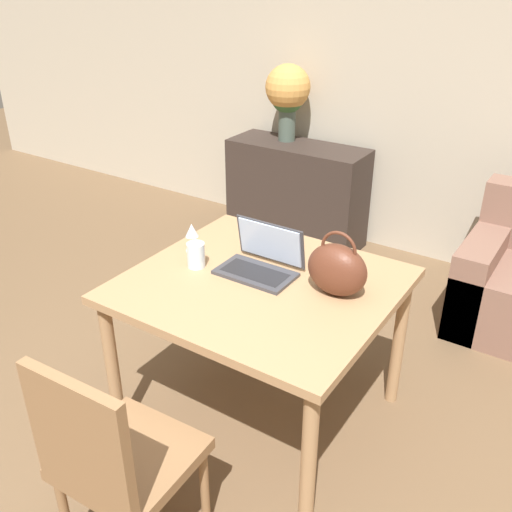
% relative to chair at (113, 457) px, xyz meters
% --- Properties ---
extents(wall_back, '(10.00, 0.06, 2.70)m').
position_rel_chair_xyz_m(wall_back, '(0.07, 3.09, 0.84)').
color(wall_back, '#BCB29E').
rests_on(wall_back, ground_plane).
extents(dining_table, '(1.14, 1.05, 0.77)m').
position_rel_chair_xyz_m(dining_table, '(0.02, 0.92, 0.17)').
color(dining_table, '#A87F56').
rests_on(dining_table, ground_plane).
extents(chair, '(0.46, 0.46, 0.92)m').
position_rel_chair_xyz_m(chair, '(0.00, 0.00, 0.00)').
color(chair, olive).
rests_on(chair, ground_plane).
extents(sideboard, '(1.09, 0.40, 0.79)m').
position_rel_chair_xyz_m(sideboard, '(-0.85, 2.79, -0.11)').
color(sideboard, '#332823').
rests_on(sideboard, ground_plane).
extents(laptop, '(0.35, 0.25, 0.22)m').
position_rel_chair_xyz_m(laptop, '(-0.03, 1.01, 0.32)').
color(laptop, '#38383D').
rests_on(laptop, dining_table).
extents(drinking_glass, '(0.08, 0.08, 0.12)m').
position_rel_chair_xyz_m(drinking_glass, '(-0.31, 0.87, 0.32)').
color(drinking_glass, silver).
rests_on(drinking_glass, dining_table).
extents(wine_glass, '(0.07, 0.07, 0.15)m').
position_rel_chair_xyz_m(wine_glass, '(-0.42, 0.98, 0.36)').
color(wine_glass, silver).
rests_on(wine_glass, dining_table).
extents(handbag, '(0.26, 0.16, 0.29)m').
position_rel_chair_xyz_m(handbag, '(0.34, 1.01, 0.38)').
color(handbag, '#592D1E').
rests_on(handbag, dining_table).
extents(flower_vase, '(0.34, 0.34, 0.57)m').
position_rel_chair_xyz_m(flower_vase, '(-0.99, 2.84, 0.65)').
color(flower_vase, '#47564C').
rests_on(flower_vase, sideboard).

